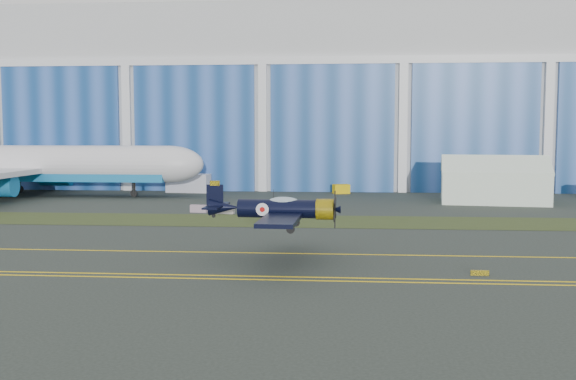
# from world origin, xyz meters

# --- Properties ---
(ground) EXTENTS (260.00, 260.00, 0.00)m
(ground) POSITION_xyz_m (0.00, 0.00, 0.00)
(ground) COLOR #303731
(ground) RESTS_ON ground
(grass_median) EXTENTS (260.00, 10.00, 0.02)m
(grass_median) POSITION_xyz_m (0.00, 14.00, 0.02)
(grass_median) COLOR #475128
(grass_median) RESTS_ON ground
(hangar) EXTENTS (220.00, 45.70, 30.00)m
(hangar) POSITION_xyz_m (0.00, 71.79, 14.96)
(hangar) COLOR silver
(hangar) RESTS_ON ground
(taxiway_centreline) EXTENTS (200.00, 0.20, 0.02)m
(taxiway_centreline) POSITION_xyz_m (0.00, -5.00, 0.01)
(taxiway_centreline) COLOR yellow
(taxiway_centreline) RESTS_ON ground
(edge_line_near) EXTENTS (80.00, 0.20, 0.02)m
(edge_line_near) POSITION_xyz_m (0.00, -14.50, 0.01)
(edge_line_near) COLOR yellow
(edge_line_near) RESTS_ON ground
(edge_line_far) EXTENTS (80.00, 0.20, 0.02)m
(edge_line_far) POSITION_xyz_m (0.00, -13.50, 0.01)
(edge_line_far) COLOR yellow
(edge_line_far) RESTS_ON ground
(guard_board_right) EXTENTS (1.20, 0.15, 0.35)m
(guard_board_right) POSITION_xyz_m (22.00, -12.00, 0.17)
(guard_board_right) COLOR yellow
(guard_board_right) RESTS_ON ground
(warbird) EXTENTS (11.72, 13.95, 4.02)m
(warbird) POSITION_xyz_m (8.07, -7.76, 3.86)
(warbird) COLOR black
(warbird) RESTS_ON ground
(jetliner) EXTENTS (61.35, 52.18, 21.25)m
(jetliner) POSITION_xyz_m (-34.60, 38.94, 10.63)
(jetliner) COLOR silver
(jetliner) RESTS_ON ground
(tent) EXTENTS (15.00, 11.80, 6.43)m
(tent) POSITION_xyz_m (33.03, 35.22, 3.21)
(tent) COLOR white
(tent) RESTS_ON ground
(shipping_container) EXTENTS (6.91, 3.41, 2.88)m
(shipping_container) POSITION_xyz_m (-11.42, 46.54, 1.44)
(shipping_container) COLOR silver
(shipping_container) RESTS_ON ground
(tug) EXTENTS (2.79, 2.21, 1.42)m
(tug) POSITION_xyz_m (12.49, 46.37, 0.71)
(tug) COLOR yellow
(tug) RESTS_ON ground
(barrier_a) EXTENTS (2.06, 0.87, 0.90)m
(barrier_a) POSITION_xyz_m (-4.16, 20.77, 0.45)
(barrier_a) COLOR #9E8798
(barrier_a) RESTS_ON ground
(barrier_b) EXTENTS (2.07, 0.91, 0.90)m
(barrier_b) POSITION_xyz_m (-0.77, 19.86, 0.45)
(barrier_b) COLOR gray
(barrier_b) RESTS_ON ground
(barrier_c) EXTENTS (2.05, 0.79, 0.90)m
(barrier_c) POSITION_xyz_m (8.90, 20.66, 0.45)
(barrier_c) COLOR gray
(barrier_c) RESTS_ON ground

